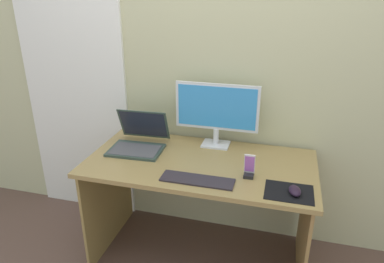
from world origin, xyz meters
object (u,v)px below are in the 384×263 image
phone_in_dock (249,169)px  mouse (295,191)px  laptop (139,141)px  keyboard_external (197,180)px  monitor (217,111)px

phone_in_dock → mouse: bearing=-25.6°
laptop → keyboard_external: (0.48, -0.31, -0.04)m
laptop → keyboard_external: 0.57m
laptop → phone_in_dock: size_ratio=2.55×
laptop → mouse: 1.05m
mouse → phone_in_dock: bearing=143.5°
laptop → monitor: bearing=19.9°
laptop → mouse: bearing=-17.4°
laptop → mouse: size_ratio=3.55×
keyboard_external → mouse: mouse is taller
monitor → laptop: size_ratio=1.54×
phone_in_dock → monitor: bearing=125.7°
phone_in_dock → keyboard_external: bearing=-156.0°
laptop → keyboard_external: size_ratio=0.87×
mouse → laptop: bearing=151.7°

